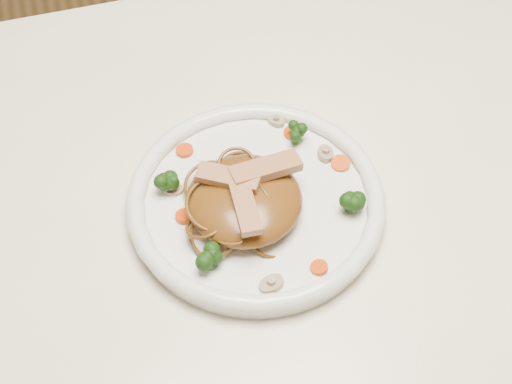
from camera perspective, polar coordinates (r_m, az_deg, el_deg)
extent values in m
cube|color=white|center=(0.80, 4.85, -0.63)|extent=(1.20, 0.80, 0.04)
cylinder|color=brown|center=(1.48, 19.30, 5.38)|extent=(0.06, 0.06, 0.71)
cylinder|color=white|center=(0.76, 0.00, -1.02)|extent=(0.35, 0.35, 0.02)
ellipsoid|color=#582F10|center=(0.73, -0.97, -0.63)|extent=(0.12, 0.12, 0.04)
cube|color=tan|center=(0.73, 0.78, 1.90)|extent=(0.08, 0.03, 0.01)
cube|color=tan|center=(0.72, -2.26, 1.19)|extent=(0.07, 0.05, 0.01)
cube|color=tan|center=(0.70, -0.89, -1.24)|extent=(0.02, 0.07, 0.01)
cylinder|color=#CF3F07|center=(0.82, 3.00, 4.82)|extent=(0.03, 0.03, 0.00)
cylinder|color=#CF3F07|center=(0.74, -5.81, -1.95)|extent=(0.02, 0.02, 0.00)
cylinder|color=#CF3F07|center=(0.79, 6.87, 2.31)|extent=(0.03, 0.03, 0.00)
cylinder|color=#CF3F07|center=(0.80, -5.81, 3.37)|extent=(0.03, 0.03, 0.00)
cylinder|color=#CF3F07|center=(0.71, 5.13, -6.11)|extent=(0.02, 0.02, 0.00)
cylinder|color=tan|center=(0.69, 1.26, -7.44)|extent=(0.03, 0.03, 0.01)
cylinder|color=tan|center=(0.80, 5.64, 3.12)|extent=(0.03, 0.03, 0.01)
cylinder|color=tan|center=(0.77, -6.85, 0.33)|extent=(0.04, 0.04, 0.01)
cylinder|color=tan|center=(0.83, 1.64, 5.77)|extent=(0.03, 0.03, 0.01)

